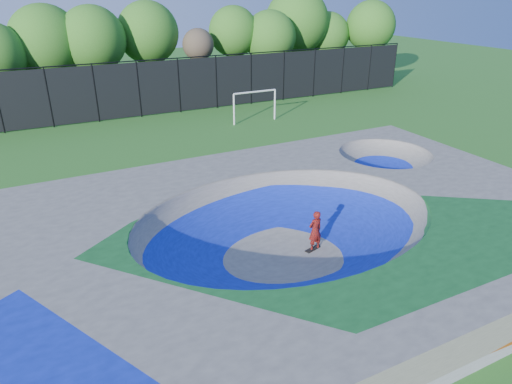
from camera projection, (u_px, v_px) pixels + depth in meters
ground at (286, 252)px, 16.46m from camera, size 120.00×120.00×0.00m
skate_deck at (287, 234)px, 16.16m from camera, size 22.00×14.00×1.50m
skater at (315, 231)px, 16.29m from camera, size 0.60×0.42×1.55m
skateboard at (314, 249)px, 16.60m from camera, size 0.81×0.40×0.05m
soccer_goal at (255, 101)px, 31.64m from camera, size 3.31×0.12×2.19m
fence at (139, 88)px, 32.67m from camera, size 48.09×0.09×4.04m
treeline at (86, 40)px, 34.50m from camera, size 53.61×7.60×8.73m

